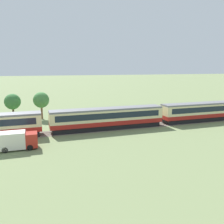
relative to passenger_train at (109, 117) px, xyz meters
name	(u,v)px	position (x,y,z in m)	size (l,w,h in m)	color
passenger_train	(109,117)	(0.00, 0.00, 0.00)	(110.58, 3.16, 3.92)	#AD1E19
railway_track	(103,129)	(-1.14, 0.00, -2.17)	(163.76, 3.60, 0.04)	#665B51
delivery_truck_red	(17,140)	(-15.62, -6.72, -0.87)	(5.32, 2.22, 2.52)	#B2281E
yard_tree_0	(13,102)	(-17.41, 13.64, 1.82)	(3.40, 3.40, 5.73)	#4C3823
yard_tree_1	(41,100)	(-11.52, 12.74, 2.05)	(3.45, 3.45, 5.98)	brown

